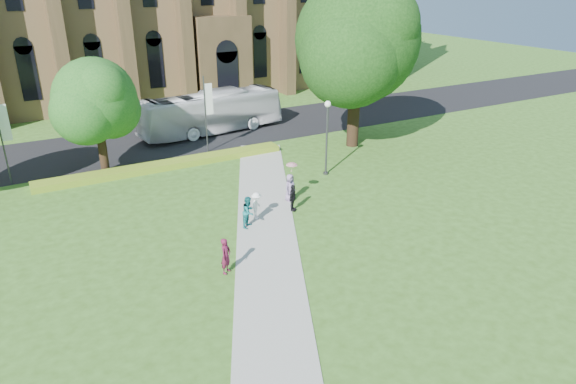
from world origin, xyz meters
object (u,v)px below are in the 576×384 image
tour_coach (211,112)px  pedestrian_0 (226,256)px  streetlamp (327,129)px  large_tree (357,40)px

tour_coach → pedestrian_0: bearing=153.8°
tour_coach → pedestrian_0: 23.68m
streetlamp → tour_coach: size_ratio=0.40×
large_tree → pedestrian_0: 22.52m
pedestrian_0 → tour_coach: bearing=30.0°
streetlamp → large_tree: (5.50, 4.50, 5.07)m
large_tree → tour_coach: bearing=133.7°
large_tree → pedestrian_0: large_tree is taller
tour_coach → pedestrian_0: size_ratio=7.28×
streetlamp → pedestrian_0: 14.35m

